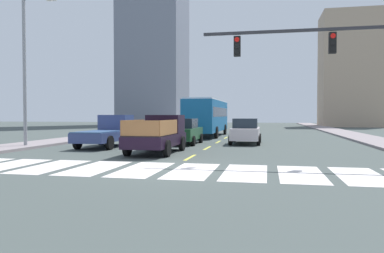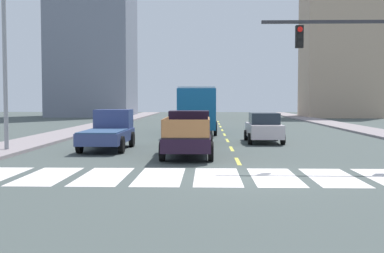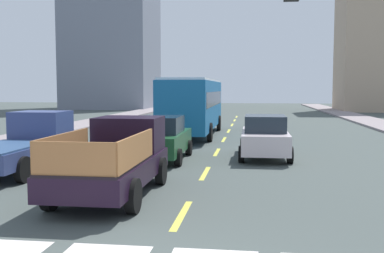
# 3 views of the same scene
# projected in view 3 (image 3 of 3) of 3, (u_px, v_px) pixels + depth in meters

# --- Properties ---
(sidewalk_left) EXTENTS (2.93, 110.00, 0.15)m
(sidewalk_left) POSITION_uv_depth(u_px,v_px,m) (23.00, 137.00, 25.36)
(sidewalk_left) COLOR gray
(sidewalk_left) RESTS_ON ground
(lane_dash_0) EXTENTS (0.16, 2.40, 0.01)m
(lane_dash_0) POSITION_uv_depth(u_px,v_px,m) (182.00, 215.00, 10.07)
(lane_dash_0) COLOR #D8CF48
(lane_dash_0) RESTS_ON ground
(lane_dash_1) EXTENTS (0.16, 2.40, 0.01)m
(lane_dash_1) POSITION_uv_depth(u_px,v_px,m) (205.00, 173.00, 15.01)
(lane_dash_1) COLOR #D8CF48
(lane_dash_1) RESTS_ON ground
(lane_dash_2) EXTENTS (0.16, 2.40, 0.01)m
(lane_dash_2) POSITION_uv_depth(u_px,v_px,m) (217.00, 152.00, 19.95)
(lane_dash_2) COLOR #D8CF48
(lane_dash_2) RESTS_ON ground
(lane_dash_3) EXTENTS (0.16, 2.40, 0.01)m
(lane_dash_3) POSITION_uv_depth(u_px,v_px,m) (224.00, 139.00, 24.89)
(lane_dash_3) COLOR #D8CF48
(lane_dash_3) RESTS_ON ground
(lane_dash_4) EXTENTS (0.16, 2.40, 0.01)m
(lane_dash_4) POSITION_uv_depth(u_px,v_px,m) (229.00, 131.00, 29.83)
(lane_dash_4) COLOR #D8CF48
(lane_dash_4) RESTS_ON ground
(lane_dash_5) EXTENTS (0.16, 2.40, 0.01)m
(lane_dash_5) POSITION_uv_depth(u_px,v_px,m) (232.00, 125.00, 34.77)
(lane_dash_5) COLOR #D8CF48
(lane_dash_5) RESTS_ON ground
(lane_dash_6) EXTENTS (0.16, 2.40, 0.01)m
(lane_dash_6) POSITION_uv_depth(u_px,v_px,m) (235.00, 120.00, 39.71)
(lane_dash_6) COLOR #D8CF48
(lane_dash_6) RESTS_ON ground
(lane_dash_7) EXTENTS (0.16, 2.40, 0.01)m
(lane_dash_7) POSITION_uv_depth(u_px,v_px,m) (237.00, 117.00, 44.65)
(lane_dash_7) COLOR #D8CF48
(lane_dash_7) RESTS_ON ground
(pickup_stakebed) EXTENTS (2.18, 5.20, 1.96)m
(pickup_stakebed) POSITION_uv_depth(u_px,v_px,m) (117.00, 158.00, 12.20)
(pickup_stakebed) COLOR black
(pickup_stakebed) RESTS_ON ground
(pickup_dark) EXTENTS (2.18, 5.20, 1.96)m
(pickup_dark) POSITION_uv_depth(u_px,v_px,m) (26.00, 143.00, 15.55)
(pickup_dark) COLOR #354379
(pickup_dark) RESTS_ON ground
(city_bus) EXTENTS (2.72, 10.80, 3.32)m
(city_bus) POSITION_uv_depth(u_px,v_px,m) (194.00, 103.00, 26.80)
(city_bus) COLOR #165C94
(city_bus) RESTS_ON ground
(sedan_mid) EXTENTS (2.02, 4.40, 1.72)m
(sedan_mid) POSITION_uv_depth(u_px,v_px,m) (265.00, 137.00, 18.30)
(sedan_mid) COLOR silver
(sedan_mid) RESTS_ON ground
(sedan_near_right) EXTENTS (2.02, 4.40, 1.72)m
(sedan_near_right) POSITION_uv_depth(u_px,v_px,m) (161.00, 138.00, 17.70)
(sedan_near_right) COLOR #1D4E2B
(sedan_near_right) RESTS_ON ground
(block_mid_left) EXTENTS (9.87, 7.86, 18.43)m
(block_mid_left) POSITION_uv_depth(u_px,v_px,m) (382.00, 35.00, 54.93)
(block_mid_left) COLOR tan
(block_mid_left) RESTS_ON ground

